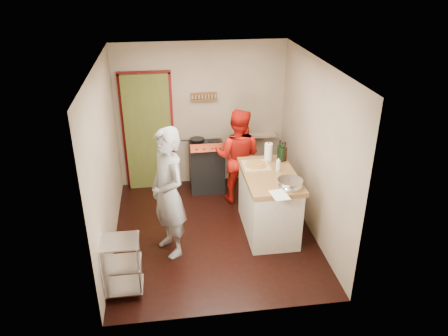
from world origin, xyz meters
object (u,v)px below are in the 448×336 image
Objects in this scene: island at (269,201)px; person_stripe at (168,193)px; person_red at (238,156)px; stove at (207,166)px; wire_shelving at (121,264)px.

island is 1.59m from person_stripe.
person_stripe is 1.79m from person_red.
person_stripe is (-0.71, -1.81, 0.49)m from stove.
person_stripe is (0.62, 0.81, 0.50)m from wire_shelving.
stove is 0.53× the size of person_stripe.
wire_shelving is (-1.33, -2.62, -0.01)m from stove.
wire_shelving is 0.42× the size of person_stripe.
person_red is at bearing 111.50° from person_stripe.
wire_shelving is 1.14m from person_stripe.
wire_shelving is at bearing -64.15° from person_stripe.
island is at bearing -62.04° from stove.
stove is 1.69m from island.
wire_shelving is 0.48× the size of person_red.
person_red reaches higher than wire_shelving.
person_red is (0.48, -0.48, 0.38)m from stove.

